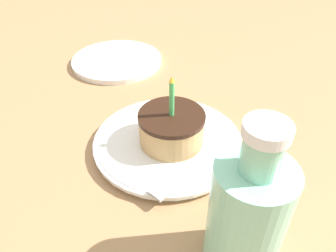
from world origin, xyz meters
The scene contains 6 objects.
ground_plane centered at (0.00, 0.00, -0.02)m, with size 2.40×2.40×0.04m.
plate centered at (-0.01, 0.01, 0.01)m, with size 0.24×0.24×0.02m.
cake_slice centered at (-0.01, 0.00, 0.04)m, with size 0.10×0.10×0.12m.
fork centered at (-0.05, -0.05, 0.02)m, with size 0.18×0.06×0.00m.
bottle centered at (-0.15, -0.16, 0.08)m, with size 0.08×0.08×0.20m.
side_plate centered at (0.20, 0.25, 0.01)m, with size 0.21×0.21×0.01m.
Camera 1 is at (-0.37, -0.18, 0.36)m, focal length 35.00 mm.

